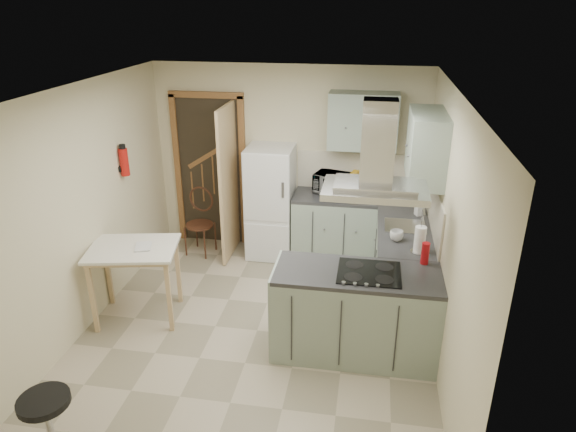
% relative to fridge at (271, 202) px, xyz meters
% --- Properties ---
extents(floor, '(4.20, 4.20, 0.00)m').
position_rel_fridge_xyz_m(floor, '(0.20, -1.80, -0.75)').
color(floor, '#B3A48B').
rests_on(floor, ground).
extents(ceiling, '(4.20, 4.20, 0.00)m').
position_rel_fridge_xyz_m(ceiling, '(0.20, -1.80, 1.75)').
color(ceiling, silver).
rests_on(ceiling, back_wall).
extents(back_wall, '(3.60, 0.00, 3.60)m').
position_rel_fridge_xyz_m(back_wall, '(0.20, 0.30, 0.50)').
color(back_wall, beige).
rests_on(back_wall, floor).
extents(left_wall, '(0.00, 4.20, 4.20)m').
position_rel_fridge_xyz_m(left_wall, '(-1.60, -1.80, 0.50)').
color(left_wall, beige).
rests_on(left_wall, floor).
extents(right_wall, '(0.00, 4.20, 4.20)m').
position_rel_fridge_xyz_m(right_wall, '(2.00, -1.80, 0.50)').
color(right_wall, beige).
rests_on(right_wall, floor).
extents(doorway, '(1.10, 0.12, 2.10)m').
position_rel_fridge_xyz_m(doorway, '(-0.90, 0.27, 0.30)').
color(doorway, brown).
rests_on(doorway, floor).
extents(fridge, '(0.60, 0.60, 1.50)m').
position_rel_fridge_xyz_m(fridge, '(0.00, 0.00, 0.00)').
color(fridge, white).
rests_on(fridge, floor).
extents(counter_back, '(1.08, 0.60, 0.90)m').
position_rel_fridge_xyz_m(counter_back, '(0.86, 0.00, -0.30)').
color(counter_back, '#9EB2A0').
rests_on(counter_back, floor).
extents(counter_right, '(0.60, 1.95, 0.90)m').
position_rel_fridge_xyz_m(counter_right, '(1.70, -0.68, -0.30)').
color(counter_right, '#9EB2A0').
rests_on(counter_right, floor).
extents(splashback, '(1.68, 0.02, 0.50)m').
position_rel_fridge_xyz_m(splashback, '(1.16, 0.29, 0.40)').
color(splashback, beige).
rests_on(splashback, counter_back).
extents(wall_cabinet_back, '(0.85, 0.35, 0.70)m').
position_rel_fridge_xyz_m(wall_cabinet_back, '(1.15, 0.12, 1.10)').
color(wall_cabinet_back, '#9EB2A0').
rests_on(wall_cabinet_back, back_wall).
extents(wall_cabinet_right, '(0.35, 0.90, 0.70)m').
position_rel_fridge_xyz_m(wall_cabinet_right, '(1.82, -0.95, 1.10)').
color(wall_cabinet_right, '#9EB2A0').
rests_on(wall_cabinet_right, right_wall).
extents(peninsula, '(1.55, 0.65, 0.90)m').
position_rel_fridge_xyz_m(peninsula, '(1.22, -1.98, -0.30)').
color(peninsula, '#9EB2A0').
rests_on(peninsula, floor).
extents(hob, '(0.58, 0.50, 0.01)m').
position_rel_fridge_xyz_m(hob, '(1.32, -1.98, 0.16)').
color(hob, black).
rests_on(hob, peninsula).
extents(extractor_hood, '(0.90, 0.55, 0.10)m').
position_rel_fridge_xyz_m(extractor_hood, '(1.32, -1.98, 0.97)').
color(extractor_hood, silver).
rests_on(extractor_hood, ceiling).
extents(sink, '(0.45, 0.40, 0.01)m').
position_rel_fridge_xyz_m(sink, '(1.70, -0.85, 0.16)').
color(sink, silver).
rests_on(sink, counter_right).
extents(fire_extinguisher, '(0.10, 0.10, 0.32)m').
position_rel_fridge_xyz_m(fire_extinguisher, '(-1.54, -0.90, 0.75)').
color(fire_extinguisher, '#B2140F').
rests_on(fire_extinguisher, left_wall).
extents(drop_leaf_table, '(1.02, 0.84, 0.85)m').
position_rel_fridge_xyz_m(drop_leaf_table, '(-1.13, -1.74, -0.33)').
color(drop_leaf_table, tan).
rests_on(drop_leaf_table, floor).
extents(bentwood_chair, '(0.44, 0.44, 0.83)m').
position_rel_fridge_xyz_m(bentwood_chair, '(-0.96, -0.16, -0.33)').
color(bentwood_chair, '#54261C').
rests_on(bentwood_chair, floor).
extents(stool, '(0.42, 0.42, 0.52)m').
position_rel_fridge_xyz_m(stool, '(-1.02, -3.58, -0.49)').
color(stool, black).
rests_on(stool, floor).
extents(microwave, '(0.56, 0.45, 0.27)m').
position_rel_fridge_xyz_m(microwave, '(0.82, 0.07, 0.28)').
color(microwave, black).
rests_on(microwave, counter_back).
extents(kettle, '(0.16, 0.16, 0.21)m').
position_rel_fridge_xyz_m(kettle, '(1.33, 0.04, 0.25)').
color(kettle, white).
rests_on(kettle, counter_back).
extents(cereal_box, '(0.12, 0.21, 0.30)m').
position_rel_fridge_xyz_m(cereal_box, '(1.08, 0.10, 0.30)').
color(cereal_box, yellow).
rests_on(cereal_box, counter_back).
extents(soap_bottle, '(0.12, 0.12, 0.19)m').
position_rel_fridge_xyz_m(soap_bottle, '(1.87, -0.49, 0.25)').
color(soap_bottle, silver).
rests_on(soap_bottle, counter_right).
extents(paper_towel, '(0.14, 0.14, 0.29)m').
position_rel_fridge_xyz_m(paper_towel, '(1.81, -1.47, 0.29)').
color(paper_towel, white).
rests_on(paper_towel, counter_right).
extents(cup, '(0.18, 0.18, 0.11)m').
position_rel_fridge_xyz_m(cup, '(1.59, -1.23, 0.21)').
color(cup, white).
rests_on(cup, counter_right).
extents(red_bottle, '(0.10, 0.10, 0.22)m').
position_rel_fridge_xyz_m(red_bottle, '(1.84, -1.70, 0.26)').
color(red_bottle, '#B00F15').
rests_on(red_bottle, peninsula).
extents(book, '(0.23, 0.26, 0.10)m').
position_rel_fridge_xyz_m(book, '(-1.09, -1.75, 0.15)').
color(book, maroon).
rests_on(book, drop_leaf_table).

